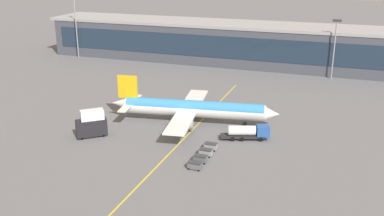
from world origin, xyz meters
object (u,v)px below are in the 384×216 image
Objects in this scene: fuel_tanker at (248,132)px; baggage_cart_0 at (195,165)px; baggage_cart_1 at (201,159)px; baggage_cart_2 at (206,152)px; main_airliner at (193,108)px; baggage_cart_3 at (211,146)px; catering_lift at (92,124)px.

fuel_tanker is 18.94m from baggage_cart_0.
baggage_cart_0 is at bearing -91.23° from baggage_cart_1.
baggage_cart_2 is at bearing 88.77° from baggage_cart_1.
baggage_cart_1 is (8.68, -20.29, -2.91)m from main_airliner.
baggage_cart_0 is 6.40m from baggage_cart_2.
fuel_tanker is 15.95m from baggage_cart_1.
baggage_cart_2 is at bearing -62.90° from main_airliner.
baggage_cart_1 is 1.00× the size of baggage_cart_3.
baggage_cart_1 is (-6.37, -14.58, -0.96)m from fuel_tanker.
baggage_cart_3 is at bearing 88.77° from baggage_cart_2.
fuel_tanker is at bearing 52.71° from baggage_cart_3.
baggage_cart_1 is (0.07, 3.20, 0.00)m from baggage_cart_0.
baggage_cart_2 is at bearing -118.97° from fuel_tanker.
fuel_tanker reaches higher than baggage_cart_0.
main_airliner is 16.21m from fuel_tanker.
fuel_tanker is 4.11× the size of baggage_cart_0.
catering_lift is 2.54× the size of baggage_cart_1.
baggage_cart_2 is 3.20m from baggage_cart_3.
baggage_cart_1 is at bearing -91.23° from baggage_cart_2.
baggage_cart_3 is at bearing 88.77° from baggage_cart_0.
baggage_cart_1 is 1.00× the size of baggage_cart_2.
fuel_tanker is 4.11× the size of baggage_cart_1.
catering_lift reaches higher than baggage_cart_2.
main_airliner is 16.71m from baggage_cart_3.
baggage_cart_3 is at bearing -127.29° from fuel_tanker.
baggage_cart_3 is (0.21, 9.60, 0.00)m from baggage_cart_0.
baggage_cart_2 is (8.75, -17.09, -2.91)m from main_airliner.
baggage_cart_0 is (27.26, -7.62, -2.28)m from catering_lift.
catering_lift reaches higher than fuel_tanker.
baggage_cart_3 is (-6.23, -8.19, -0.96)m from fuel_tanker.
main_airliner reaches higher than baggage_cart_3.
baggage_cart_2 is 1.00× the size of baggage_cart_3.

